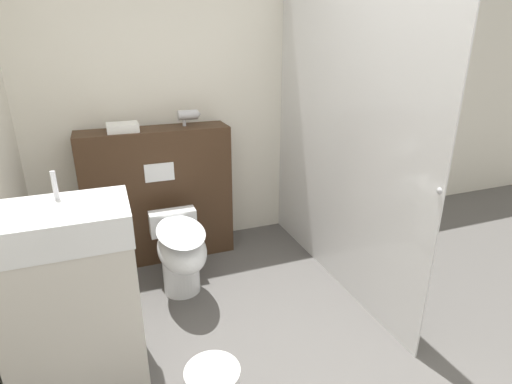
% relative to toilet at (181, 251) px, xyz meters
% --- Properties ---
extents(wall_back, '(8.00, 0.06, 2.50)m').
position_rel_toilet_xyz_m(wall_back, '(0.45, 0.86, 0.91)').
color(wall_back, silver).
rests_on(wall_back, ground_plane).
extents(partition_panel, '(1.15, 0.31, 1.08)m').
position_rel_toilet_xyz_m(partition_panel, '(-0.04, 0.62, 0.20)').
color(partition_panel, '#3D2819').
rests_on(partition_panel, ground_plane).
extents(shower_glass, '(0.04, 1.94, 2.12)m').
position_rel_toilet_xyz_m(shower_glass, '(1.13, -0.14, 0.72)').
color(shower_glass, silver).
rests_on(shower_glass, ground_plane).
extents(toilet, '(0.34, 0.66, 0.54)m').
position_rel_toilet_xyz_m(toilet, '(0.00, 0.00, 0.00)').
color(toilet, white).
rests_on(toilet, ground_plane).
extents(sink_vanity, '(0.63, 0.43, 1.15)m').
position_rel_toilet_xyz_m(sink_vanity, '(-0.64, -0.62, 0.17)').
color(sink_vanity, beige).
rests_on(sink_vanity, ground_plane).
extents(hair_drier, '(0.18, 0.08, 0.12)m').
position_rel_toilet_xyz_m(hair_drier, '(0.24, 0.64, 0.83)').
color(hair_drier, '#B7B7BC').
rests_on(hair_drier, partition_panel).
extents(folded_towel, '(0.22, 0.18, 0.06)m').
position_rel_toilet_xyz_m(folded_towel, '(-0.26, 0.60, 0.77)').
color(folded_towel, white).
rests_on(folded_towel, partition_panel).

